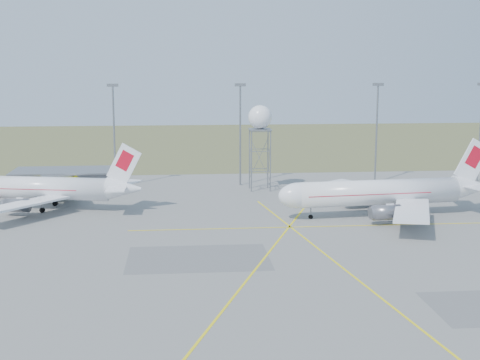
{
  "coord_description": "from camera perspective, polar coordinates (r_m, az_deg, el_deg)",
  "views": [
    {
      "loc": [
        -22.13,
        -66.97,
        24.47
      ],
      "look_at": [
        -12.41,
        40.0,
        5.61
      ],
      "focal_mm": 50.0,
      "sensor_mm": 36.0,
      "label": 1
    }
  ],
  "objects": [
    {
      "name": "building_grey",
      "position": [
        134.84,
        -14.88,
        0.02
      ],
      "size": [
        19.0,
        10.0,
        3.9
      ],
      "color": "gray",
      "rests_on": "ground"
    },
    {
      "name": "airliner_main",
      "position": [
        110.17,
        12.01,
        -1.09
      ],
      "size": [
        36.28,
        35.12,
        12.35
      ],
      "rotation": [
        0.0,
        0.0,
        3.24
      ],
      "color": "white",
      "rests_on": "ground"
    },
    {
      "name": "mast_c",
      "position": [
        139.45,
        11.59,
        4.65
      ],
      "size": [
        2.2,
        0.5,
        20.5
      ],
      "color": "gray",
      "rests_on": "ground"
    },
    {
      "name": "mast_b",
      "position": [
        134.1,
        0.02,
        4.65
      ],
      "size": [
        2.2,
        0.5,
        20.5
      ],
      "color": "gray",
      "rests_on": "ground"
    },
    {
      "name": "airliner_far",
      "position": [
        117.73,
        -16.67,
        -0.71
      ],
      "size": [
        33.67,
        32.16,
        11.53
      ],
      "rotation": [
        0.0,
        0.0,
        2.92
      ],
      "color": "white",
      "rests_on": "ground"
    },
    {
      "name": "grass_strip",
      "position": [
        209.58,
        0.91,
        3.26
      ],
      "size": [
        400.0,
        120.0,
        0.03
      ],
      "primitive_type": "cube",
      "color": "#5E6437",
      "rests_on": "ground"
    },
    {
      "name": "radar_tower",
      "position": [
        129.22,
        1.71,
        3.2
      ],
      "size": [
        4.56,
        4.56,
        16.51
      ],
      "color": "gray",
      "rests_on": "ground"
    },
    {
      "name": "ground",
      "position": [
        74.66,
        12.53,
        -9.42
      ],
      "size": [
        400.0,
        400.0,
        0.0
      ],
      "primitive_type": "plane",
      "color": "gray",
      "rests_on": "ground"
    },
    {
      "name": "fire_truck",
      "position": [
        130.69,
        -14.86,
        -0.34
      ],
      "size": [
        10.06,
        7.17,
        3.86
      ],
      "rotation": [
        0.0,
        0.0,
        0.46
      ],
      "color": "yellow",
      "rests_on": "ground"
    },
    {
      "name": "mast_a",
      "position": [
        134.17,
        -10.71,
        4.48
      ],
      "size": [
        2.2,
        0.5,
        20.5
      ],
      "color": "gray",
      "rests_on": "ground"
    }
  ]
}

